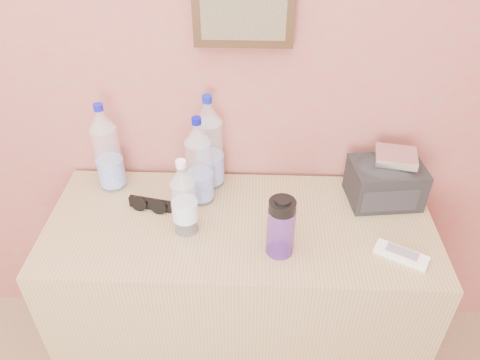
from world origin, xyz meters
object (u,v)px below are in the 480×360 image
sunglasses (151,204)px  toiletry_bag (386,180)px  dresser (240,300)px  pet_small (184,201)px  nalgene_bottle (281,226)px  foil_packet (396,157)px  pet_large_b (199,165)px  ac_remote (401,255)px  pet_large_a (107,152)px  pet_large_c (209,147)px

sunglasses → toiletry_bag: (0.78, 0.08, 0.06)m
dresser → pet_small: pet_small is taller
dresser → sunglasses: size_ratio=8.47×
nalgene_bottle → foil_packet: bearing=35.3°
pet_large_b → pet_small: size_ratio=1.20×
nalgene_bottle → toiletry_bag: (0.36, 0.26, -0.02)m
pet_large_b → ac_remote: 0.68m
pet_large_a → nalgene_bottle: pet_large_a is taller
toiletry_bag → foil_packet: (0.02, 0.01, 0.09)m
dresser → pet_small: 0.54m
toiletry_bag → foil_packet: bearing=12.7°
nalgene_bottle → foil_packet: 0.47m
dresser → toiletry_bag: 0.69m
pet_large_c → sunglasses: bearing=-141.3°
sunglasses → ac_remote: bearing=-2.4°
foil_packet → sunglasses: bearing=-173.8°
pet_large_a → ac_remote: (0.94, -0.31, -0.13)m
nalgene_bottle → dresser: bearing=135.7°
pet_large_c → pet_large_b: bearing=-104.8°
nalgene_bottle → pet_large_a: bearing=152.8°
pet_large_b → sunglasses: bearing=-160.6°
pet_large_c → toiletry_bag: size_ratio=1.48×
pet_large_a → foil_packet: bearing=-2.0°
sunglasses → pet_large_c: bearing=50.1°
nalgene_bottle → toiletry_bag: nalgene_bottle is taller
pet_large_a → pet_large_c: 0.35m
pet_large_b → pet_large_c: bearing=75.2°
dresser → foil_packet: (0.50, 0.15, 0.56)m
pet_large_a → ac_remote: size_ratio=2.09×
pet_large_b → nalgene_bottle: size_ratio=1.58×
dresser → toiletry_bag: toiletry_bag is taller
dresser → ac_remote: (0.48, -0.13, 0.40)m
pet_small → foil_packet: pet_small is taller
ac_remote → toiletry_bag: toiletry_bag is taller
dresser → ac_remote: ac_remote is taller
pet_large_b → pet_small: 0.16m
pet_small → toiletry_bag: 0.68m
ac_remote → toiletry_bag: bearing=119.7°
pet_small → nalgene_bottle: bearing=-15.8°
pet_large_c → ac_remote: pet_large_c is taller
pet_large_b → nalgene_bottle: (0.26, -0.24, -0.04)m
pet_large_c → toiletry_bag: pet_large_c is taller
foil_packet → pet_small: bearing=-164.6°
foil_packet → pet_large_c: bearing=174.1°
pet_large_c → ac_remote: (0.60, -0.34, -0.14)m
dresser → ac_remote: 0.64m
sunglasses → foil_packet: foil_packet is taller
pet_large_b → ac_remote: size_ratio=2.05×
sunglasses → ac_remote: sunglasses is taller
pet_large_b → foil_packet: (0.64, 0.03, 0.03)m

